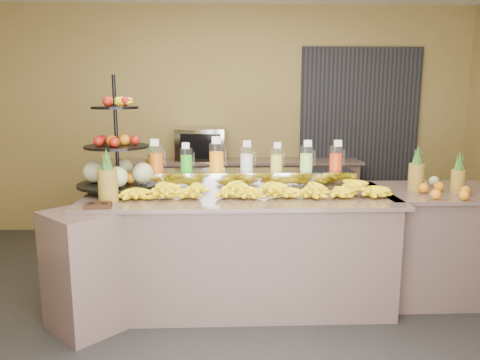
{
  "coord_description": "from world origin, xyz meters",
  "views": [
    {
      "loc": [
        -0.14,
        -3.42,
        1.75
      ],
      "look_at": [
        0.0,
        0.3,
        1.05
      ],
      "focal_mm": 35.0,
      "sensor_mm": 36.0,
      "label": 1
    }
  ],
  "objects": [
    {
      "name": "room_envelope",
      "position": [
        0.19,
        0.79,
        1.88
      ],
      "size": [
        6.04,
        5.02,
        2.82
      ],
      "color": "olive",
      "rests_on": "ground"
    },
    {
      "name": "oven_warmer",
      "position": [
        -0.39,
        2.25,
        1.13
      ],
      "size": [
        0.61,
        0.45,
        0.39
      ],
      "primitive_type": "cube",
      "rotation": [
        0.0,
        0.0,
        -0.07
      ],
      "color": "gray",
      "rests_on": "back_ledge"
    },
    {
      "name": "juice_pitcher_milk",
      "position": [
        0.07,
        0.58,
        1.17
      ],
      "size": [
        0.11,
        0.12,
        0.28
      ],
      "color": "silver",
      "rests_on": "pitcher_tray"
    },
    {
      "name": "buffet_counter",
      "position": [
        -0.12,
        0.26,
        0.47
      ],
      "size": [
        2.75,
        1.25,
        0.93
      ],
      "color": "gray",
      "rests_on": "ground"
    },
    {
      "name": "ground",
      "position": [
        0.0,
        0.0,
        0.0
      ],
      "size": [
        6.0,
        6.0,
        0.0
      ],
      "primitive_type": "plane",
      "color": "black",
      "rests_on": "ground"
    },
    {
      "name": "right_fruit_pile",
      "position": [
        1.63,
        0.26,
        1.0
      ],
      "size": [
        0.43,
        0.41,
        0.23
      ],
      "color": "brown",
      "rests_on": "right_counter"
    },
    {
      "name": "juice_pitcher_orange_a",
      "position": [
        -0.71,
        0.58,
        1.18
      ],
      "size": [
        0.12,
        0.13,
        0.29
      ],
      "color": "silver",
      "rests_on": "pitcher_tray"
    },
    {
      "name": "condiment_caddy",
      "position": [
        -1.04,
        -0.1,
        0.94
      ],
      "size": [
        0.2,
        0.16,
        0.03
      ],
      "primitive_type": "cube",
      "rotation": [
        0.0,
        0.0,
        0.13
      ],
      "color": "black",
      "rests_on": "buffet_counter"
    },
    {
      "name": "banana_heap",
      "position": [
        0.11,
        0.22,
        1.01
      ],
      "size": [
        2.11,
        0.19,
        0.17
      ],
      "color": "#FFE90C",
      "rests_on": "buffet_counter"
    },
    {
      "name": "pineapple_left_b",
      "position": [
        -0.77,
        0.78,
        1.08
      ],
      "size": [
        0.13,
        0.13,
        0.39
      ],
      "rotation": [
        0.0,
        0.0,
        0.34
      ],
      "color": "brown",
      "rests_on": "buffet_counter"
    },
    {
      "name": "juice_pitcher_orange_c",
      "position": [
        0.85,
        0.58,
        1.17
      ],
      "size": [
        0.11,
        0.12,
        0.28
      ],
      "color": "silver",
      "rests_on": "pitcher_tray"
    },
    {
      "name": "pitcher_tray",
      "position": [
        0.07,
        0.58,
        1.01
      ],
      "size": [
        1.85,
        0.3,
        0.15
      ],
      "primitive_type": "cube",
      "color": "gray",
      "rests_on": "buffet_counter"
    },
    {
      "name": "juice_pitcher_green",
      "position": [
        -0.45,
        0.58,
        1.17
      ],
      "size": [
        0.11,
        0.11,
        0.26
      ],
      "color": "silver",
      "rests_on": "pitcher_tray"
    },
    {
      "name": "juice_pitcher_lemon",
      "position": [
        0.33,
        0.58,
        1.17
      ],
      "size": [
        0.11,
        0.11,
        0.26
      ],
      "color": "silver",
      "rests_on": "pitcher_tray"
    },
    {
      "name": "pineapple_left_a",
      "position": [
        -1.0,
        0.07,
        1.08
      ],
      "size": [
        0.15,
        0.15,
        0.41
      ],
      "rotation": [
        0.0,
        0.0,
        0.35
      ],
      "color": "brown",
      "rests_on": "buffet_counter"
    },
    {
      "name": "fruit_stand",
      "position": [
        -0.97,
        0.49,
        1.17
      ],
      "size": [
        0.71,
        0.71,
        0.96
      ],
      "rotation": [
        0.0,
        0.0,
        0.04
      ],
      "color": "black",
      "rests_on": "buffet_counter"
    },
    {
      "name": "right_counter",
      "position": [
        1.7,
        0.4,
        0.47
      ],
      "size": [
        1.08,
        0.88,
        0.93
      ],
      "color": "gray",
      "rests_on": "ground"
    },
    {
      "name": "back_ledge",
      "position": [
        0.0,
        2.25,
        0.47
      ],
      "size": [
        3.1,
        0.55,
        0.93
      ],
      "color": "gray",
      "rests_on": "ground"
    },
    {
      "name": "juice_pitcher_lime",
      "position": [
        0.59,
        0.58,
        1.17
      ],
      "size": [
        0.11,
        0.12,
        0.28
      ],
      "color": "silver",
      "rests_on": "pitcher_tray"
    },
    {
      "name": "juice_pitcher_orange_b",
      "position": [
        -0.19,
        0.58,
        1.19
      ],
      "size": [
        0.13,
        0.13,
        0.31
      ],
      "color": "silver",
      "rests_on": "pitcher_tray"
    }
  ]
}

